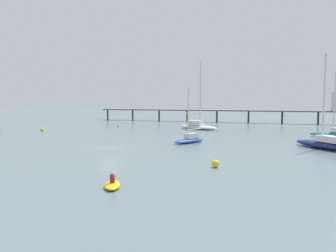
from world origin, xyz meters
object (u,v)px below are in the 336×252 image
sailboat_white (198,125)px  mooring_buoy_outer (215,164)px  sailboat_navy (326,143)px  mooring_buoy_far (42,129)px  dinghy_yellow (112,185)px  sailboat_teal (336,133)px  mooring_buoy_inner (118,126)px  pier (287,106)px  sailboat_blue (190,139)px

sailboat_white → mooring_buoy_outer: size_ratio=20.31×
sailboat_navy → mooring_buoy_far: size_ratio=16.60×
sailboat_white → dinghy_yellow: (8.76, -45.54, -0.65)m
sailboat_teal → mooring_buoy_inner: 45.44m
pier → sailboat_teal: size_ratio=6.60×
sailboat_teal → mooring_buoy_far: 55.49m
pier → sailboat_navy: size_ratio=5.95×
sailboat_navy → mooring_buoy_inner: size_ratio=21.93×
mooring_buoy_inner → sailboat_blue: bearing=-37.5°
sailboat_blue → dinghy_yellow: (2.94, -24.51, -0.41)m
mooring_buoy_far → mooring_buoy_inner: bearing=59.2°
sailboat_teal → mooring_buoy_inner: size_ratio=19.79×
pier → mooring_buoy_outer: 61.82m
mooring_buoy_far → sailboat_navy: bearing=-3.0°
pier → mooring_buoy_outer: pier is taller
sailboat_teal → sailboat_white: sailboat_white is taller
sailboat_white → mooring_buoy_outer: bearing=-69.1°
sailboat_navy → mooring_buoy_outer: size_ratio=16.87×
sailboat_teal → sailboat_blue: bearing=-141.2°
mooring_buoy_outer → sailboat_navy: bearing=58.6°
pier → sailboat_white: (-16.76, -25.62, -3.93)m
sailboat_teal → mooring_buoy_outer: sailboat_teal is taller
sailboat_blue → mooring_buoy_inner: bearing=142.5°
mooring_buoy_inner → mooring_buoy_outer: bearing=-46.0°
pier → sailboat_blue: size_ratio=9.02×
dinghy_yellow → mooring_buoy_outer: 10.80m
dinghy_yellow → mooring_buoy_far: bearing=141.8°
sailboat_teal → sailboat_white: size_ratio=0.75×
sailboat_teal → sailboat_navy: size_ratio=0.90×
sailboat_blue → sailboat_navy: size_ratio=0.66×
sailboat_navy → mooring_buoy_outer: sailboat_navy is taller
sailboat_navy → dinghy_yellow: bearing=-120.0°
sailboat_navy → mooring_buoy_outer: 19.44m
pier → mooring_buoy_outer: size_ratio=100.38×
pier → mooring_buoy_inner: size_ratio=130.54×
sailboat_blue → dinghy_yellow: 24.69m
pier → sailboat_blue: pier is taller
sailboat_white → mooring_buoy_far: (-27.93, -16.68, -0.50)m
sailboat_teal → mooring_buoy_outer: bearing=-111.7°
pier → sailboat_navy: bearing=-81.0°
dinghy_yellow → mooring_buoy_outer: dinghy_yellow is taller
sailboat_blue → sailboat_teal: size_ratio=0.73×
sailboat_teal → mooring_buoy_inner: (-45.36, 2.70, -0.47)m
pier → mooring_buoy_inner: 45.46m
sailboat_navy → mooring_buoy_far: (-51.82, 2.70, -0.40)m
mooring_buoy_far → dinghy_yellow: bearing=-38.2°
sailboat_white → mooring_buoy_far: 32.53m
sailboat_blue → dinghy_yellow: size_ratio=3.00×
sailboat_white → mooring_buoy_inner: (-19.13, -1.91, -0.59)m
sailboat_navy → mooring_buoy_far: bearing=177.0°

